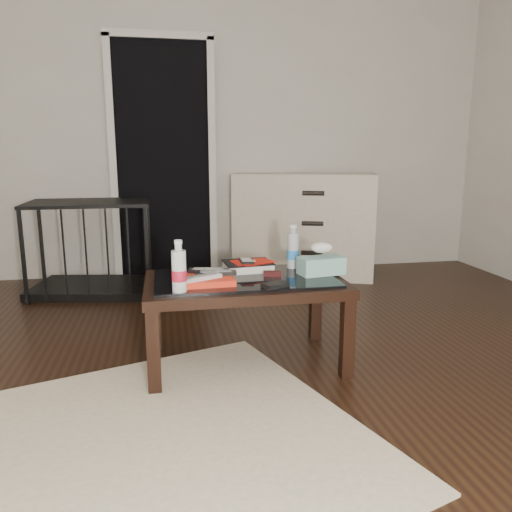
{
  "coord_description": "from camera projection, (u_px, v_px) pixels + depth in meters",
  "views": [
    {
      "loc": [
        -0.41,
        -1.98,
        1.09
      ],
      "look_at": [
        0.05,
        0.53,
        0.55
      ],
      "focal_mm": 35.0,
      "sensor_mm": 36.0,
      "label": 1
    }
  ],
  "objects": [
    {
      "name": "pet_crate",
      "position": [
        93.0,
        263.0,
        3.9
      ],
      "size": [
        0.99,
        0.75,
        0.71
      ],
      "rotation": [
        0.0,
        0.0,
        -0.17
      ],
      "color": "black",
      "rests_on": "ground"
    },
    {
      "name": "doorway",
      "position": [
        163.0,
        159.0,
        4.29
      ],
      "size": [
        0.9,
        0.08,
        2.07
      ],
      "color": "black",
      "rests_on": "ground"
    },
    {
      "name": "rug",
      "position": [
        93.0,
        462.0,
        1.77
      ],
      "size": [
        2.37,
        2.05,
        0.01
      ],
      "primitive_type": "cube",
      "rotation": [
        0.0,
        0.0,
        0.32
      ],
      "color": "beige",
      "rests_on": "ground"
    },
    {
      "name": "tissue_box",
      "position": [
        321.0,
        266.0,
        2.59
      ],
      "size": [
        0.25,
        0.15,
        0.09
      ],
      "primitive_type": "cube",
      "rotation": [
        0.0,
        0.0,
        0.16
      ],
      "color": "teal",
      "rests_on": "coffee_table"
    },
    {
      "name": "wallet",
      "position": [
        275.0,
        285.0,
        2.35
      ],
      "size": [
        0.14,
        0.11,
        0.02
      ],
      "primitive_type": "cube",
      "rotation": [
        0.0,
        0.0,
        0.42
      ],
      "color": "black",
      "rests_on": "coffee_table"
    },
    {
      "name": "ground",
      "position": [
        266.0,
        403.0,
        2.2
      ],
      "size": [
        5.0,
        5.0,
        0.0
      ],
      "primitive_type": "plane",
      "color": "black",
      "rests_on": "ground"
    },
    {
      "name": "water_bottle_left",
      "position": [
        179.0,
        266.0,
        2.25
      ],
      "size": [
        0.08,
        0.08,
        0.24
      ],
      "primitive_type": "cylinder",
      "rotation": [
        0.0,
        0.0,
        0.29
      ],
      "color": "silver",
      "rests_on": "coffee_table"
    },
    {
      "name": "remote_black_front",
      "position": [
        216.0,
        273.0,
        2.45
      ],
      "size": [
        0.2,
        0.06,
        0.02
      ],
      "primitive_type": "cube",
      "rotation": [
        0.0,
        0.0,
        -0.04
      ],
      "color": "black",
      "rests_on": "magazines"
    },
    {
      "name": "remote_silver",
      "position": [
        202.0,
        277.0,
        2.36
      ],
      "size": [
        0.2,
        0.13,
        0.02
      ],
      "primitive_type": "cube",
      "rotation": [
        0.0,
        0.0,
        0.46
      ],
      "color": "#B9B9BE",
      "rests_on": "magazines"
    },
    {
      "name": "dvd_mailers",
      "position": [
        251.0,
        261.0,
        2.66
      ],
      "size": [
        0.22,
        0.17,
        0.01
      ],
      "primitive_type": "cube",
      "rotation": [
        0.0,
        0.0,
        0.22
      ],
      "color": "red",
      "rests_on": "textbook"
    },
    {
      "name": "ipod",
      "position": [
        246.0,
        261.0,
        2.63
      ],
      "size": [
        0.06,
        0.1,
        0.02
      ],
      "primitive_type": "cube",
      "rotation": [
        0.0,
        0.0,
        -0.0
      ],
      "color": "black",
      "rests_on": "dvd_mailers"
    },
    {
      "name": "textbook",
      "position": [
        248.0,
        266.0,
        2.67
      ],
      "size": [
        0.27,
        0.22,
        0.05
      ],
      "primitive_type": "cube",
      "rotation": [
        0.0,
        0.0,
        0.09
      ],
      "color": "black",
      "rests_on": "coffee_table"
    },
    {
      "name": "flip_phone",
      "position": [
        272.0,
        274.0,
        2.56
      ],
      "size": [
        0.1,
        0.07,
        0.02
      ],
      "primitive_type": "cube",
      "rotation": [
        0.0,
        0.0,
        -0.23
      ],
      "color": "black",
      "rests_on": "coffee_table"
    },
    {
      "name": "room_shell",
      "position": [
        268.0,
        6.0,
        1.87
      ],
      "size": [
        5.0,
        5.0,
        5.0
      ],
      "color": "beige",
      "rests_on": "ground"
    },
    {
      "name": "dresser",
      "position": [
        304.0,
        225.0,
        4.4
      ],
      "size": [
        1.3,
        0.87,
        0.9
      ],
      "rotation": [
        0.0,
        0.0,
        -0.34
      ],
      "color": "beige",
      "rests_on": "ground"
    },
    {
      "name": "magazines",
      "position": [
        204.0,
        280.0,
        2.41
      ],
      "size": [
        0.29,
        0.22,
        0.03
      ],
      "primitive_type": "cube",
      "rotation": [
        0.0,
        0.0,
        0.04
      ],
      "color": "red",
      "rests_on": "coffee_table"
    },
    {
      "name": "water_bottle_right",
      "position": [
        293.0,
        246.0,
        2.71
      ],
      "size": [
        0.07,
        0.07,
        0.24
      ],
      "primitive_type": "cylinder",
      "rotation": [
        0.0,
        0.0,
        -0.0
      ],
      "color": "#B4BABF",
      "rests_on": "coffee_table"
    },
    {
      "name": "remote_black_back",
      "position": [
        208.0,
        270.0,
        2.5
      ],
      "size": [
        0.21,
        0.1,
        0.02
      ],
      "primitive_type": "cube",
      "rotation": [
        0.0,
        0.0,
        -0.23
      ],
      "color": "black",
      "rests_on": "magazines"
    },
    {
      "name": "coffee_table",
      "position": [
        245.0,
        289.0,
        2.54
      ],
      "size": [
        1.0,
        0.6,
        0.46
      ],
      "color": "black",
      "rests_on": "ground"
    }
  ]
}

